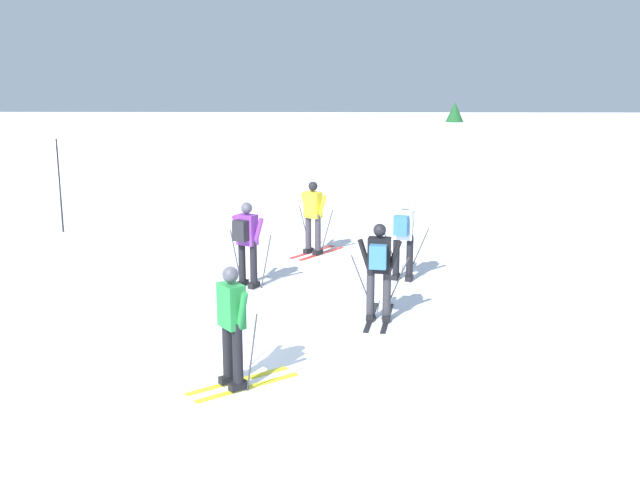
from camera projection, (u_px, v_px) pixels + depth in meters
name	position (u px, v px, depth m)	size (l,w,h in m)	color
ground_plane	(223.00, 346.00, 11.94)	(120.00, 120.00, 0.00)	white
far_snow_ridge	(291.00, 145.00, 31.40)	(80.00, 9.21, 2.12)	white
skier_green	(232.00, 324.00, 10.21)	(1.50, 1.25, 1.71)	gold
skier_white	(403.00, 235.00, 15.33)	(0.95, 1.63, 1.71)	silver
skier_black	(379.00, 268.00, 12.88)	(0.99, 1.64, 1.71)	black
skier_purple	(247.00, 241.00, 14.85)	(1.12, 1.57, 1.71)	silver
skier_yellow	(313.00, 216.00, 17.52)	(1.26, 1.50, 1.71)	red
trail_marker_pole	(60.00, 186.00, 19.80)	(0.05, 0.05, 2.45)	black
conifer_far_left	(454.00, 132.00, 29.85)	(2.16, 2.16, 2.88)	#513823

